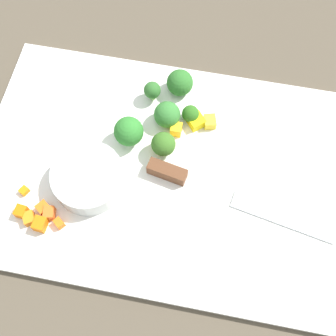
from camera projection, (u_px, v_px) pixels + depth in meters
The scene contains 21 objects.
ground_plane at pixel (168, 174), 0.65m from camera, with size 4.00×4.00×0.00m, color brown.
cutting_board at pixel (168, 172), 0.64m from camera, with size 0.56×0.37×0.01m, color white.
prep_bowl at pixel (88, 178), 0.62m from camera, with size 0.10×0.10×0.03m, color #BABFB9.
chef_knife at pixel (204, 186), 0.62m from camera, with size 0.28×0.07×0.02m.
carrot_dice_0 at pixel (49, 213), 0.60m from camera, with size 0.01×0.02×0.02m, color orange.
carrot_dice_1 at pixel (21, 212), 0.61m from camera, with size 0.02×0.01×0.02m, color orange.
carrot_dice_2 at pixel (43, 208), 0.61m from camera, with size 0.02×0.01×0.01m, color orange.
carrot_dice_3 at pixel (59, 223), 0.60m from camera, with size 0.01×0.01×0.01m, color orange.
carrot_dice_4 at pixel (24, 191), 0.62m from camera, with size 0.01×0.01×0.01m, color orange.
carrot_dice_5 at pixel (29, 218), 0.60m from camera, with size 0.02×0.01×0.01m, color orange.
carrot_dice_6 at pixel (40, 224), 0.60m from camera, with size 0.02×0.02×0.02m, color orange.
pepper_dice_0 at pixel (174, 129), 0.66m from camera, with size 0.02×0.02×0.02m, color yellow.
pepper_dice_1 at pixel (196, 121), 0.66m from camera, with size 0.02×0.02×0.02m, color yellow.
pepper_dice_2 at pixel (210, 122), 0.66m from camera, with size 0.02×0.02×0.02m, color yellow.
pepper_dice_3 at pixel (162, 143), 0.64m from camera, with size 0.02×0.02×0.02m, color yellow.
broccoli_floret_0 at pixel (129, 132), 0.63m from camera, with size 0.04×0.04×0.05m.
broccoli_floret_1 at pixel (163, 144), 0.63m from camera, with size 0.04×0.04×0.04m.
broccoli_floret_2 at pixel (167, 115), 0.65m from camera, with size 0.04×0.04×0.04m.
broccoli_floret_3 at pixel (152, 90), 0.67m from camera, with size 0.03×0.03×0.04m.
broccoli_floret_4 at pixel (190, 114), 0.66m from camera, with size 0.03×0.03×0.03m.
broccoli_floret_5 at pixel (180, 83), 0.68m from camera, with size 0.04×0.04×0.04m.
Camera 1 is at (0.05, -0.25, 0.60)m, focal length 46.85 mm.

